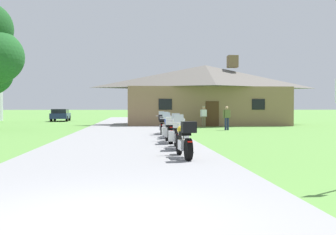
# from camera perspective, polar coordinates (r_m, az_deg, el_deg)

# --- Properties ---
(ground_plane) EXTENTS (500.00, 500.00, 0.00)m
(ground_plane) POSITION_cam_1_polar(r_m,az_deg,el_deg) (25.43, -5.73, -2.15)
(ground_plane) COLOR #56893D
(asphalt_driveway) EXTENTS (6.40, 80.00, 0.06)m
(asphalt_driveway) POSITION_cam_1_polar(r_m,az_deg,el_deg) (23.43, -5.81, -2.38)
(asphalt_driveway) COLOR gray
(asphalt_driveway) RESTS_ON ground
(motorcycle_yellow_nearest_to_camera) EXTENTS (0.66, 2.08, 1.30)m
(motorcycle_yellow_nearest_to_camera) POSITION_cam_1_polar(r_m,az_deg,el_deg) (12.17, 2.34, -3.11)
(motorcycle_yellow_nearest_to_camera) COLOR black
(motorcycle_yellow_nearest_to_camera) RESTS_ON asphalt_driveway
(motorcycle_red_second_in_row) EXTENTS (0.74, 2.08, 1.30)m
(motorcycle_red_second_in_row) POSITION_cam_1_polar(r_m,az_deg,el_deg) (14.86, 1.38, -2.33)
(motorcycle_red_second_in_row) COLOR black
(motorcycle_red_second_in_row) RESTS_ON asphalt_driveway
(motorcycle_blue_third_in_row) EXTENTS (0.74, 2.08, 1.30)m
(motorcycle_blue_third_in_row) POSITION_cam_1_polar(r_m,az_deg,el_deg) (17.38, 0.20, -1.78)
(motorcycle_blue_third_in_row) COLOR black
(motorcycle_blue_third_in_row) RESTS_ON asphalt_driveway
(motorcycle_blue_fourth_in_row) EXTENTS (0.82, 2.08, 1.30)m
(motorcycle_blue_fourth_in_row) POSITION_cam_1_polar(r_m,az_deg,el_deg) (20.21, 0.11, -1.33)
(motorcycle_blue_fourth_in_row) COLOR black
(motorcycle_blue_fourth_in_row) RESTS_ON asphalt_driveway
(motorcycle_white_farthest_in_row) EXTENTS (0.66, 2.08, 1.30)m
(motorcycle_white_farthest_in_row) POSITION_cam_1_polar(r_m,az_deg,el_deg) (23.13, -0.89, -0.96)
(motorcycle_white_farthest_in_row) COLOR black
(motorcycle_white_farthest_in_row) RESTS_ON asphalt_driveway
(stone_lodge) EXTENTS (14.83, 7.02, 6.33)m
(stone_lodge) POSITION_cam_1_polar(r_m,az_deg,el_deg) (36.99, 5.29, 3.30)
(stone_lodge) COLOR #896B4C
(stone_lodge) RESTS_ON ground
(bystander_white_shirt_near_lodge) EXTENTS (0.54, 0.28, 1.69)m
(bystander_white_shirt_near_lodge) POSITION_cam_1_polar(r_m,az_deg,el_deg) (32.55, 5.05, 0.31)
(bystander_white_shirt_near_lodge) COLOR #75664C
(bystander_white_shirt_near_lodge) RESTS_ON ground
(bystander_olive_shirt_beside_signpost) EXTENTS (0.54, 0.30, 1.67)m
(bystander_olive_shirt_beside_signpost) POSITION_cam_1_polar(r_m,az_deg,el_deg) (28.38, 8.30, 0.10)
(bystander_olive_shirt_beside_signpost) COLOR navy
(bystander_olive_shirt_beside_signpost) RESTS_ON ground
(parked_navy_suv_far_left) EXTENTS (2.10, 4.69, 1.40)m
(parked_navy_suv_far_left) POSITION_cam_1_polar(r_m,az_deg,el_deg) (47.87, -14.94, 0.42)
(parked_navy_suv_far_left) COLOR navy
(parked_navy_suv_far_left) RESTS_ON ground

